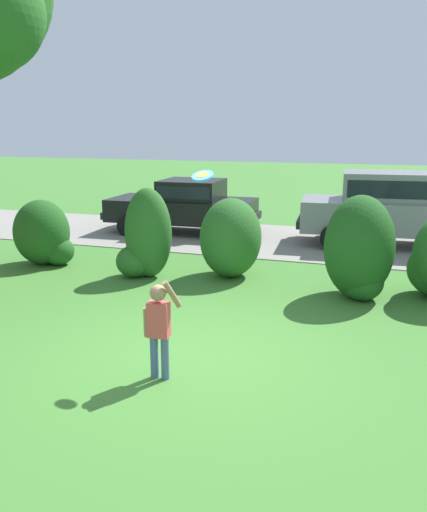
{
  "coord_description": "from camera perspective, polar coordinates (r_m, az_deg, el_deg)",
  "views": [
    {
      "loc": [
        2.42,
        -6.19,
        3.04
      ],
      "look_at": [
        -0.04,
        1.31,
        1.1
      ],
      "focal_mm": 37.0,
      "sensor_mm": 36.0,
      "label": 1
    }
  ],
  "objects": [
    {
      "name": "parked_suv",
      "position": [
        14.36,
        18.68,
        5.23
      ],
      "size": [
        4.83,
        2.38,
        1.92
      ],
      "color": "gray",
      "rests_on": "ground"
    },
    {
      "name": "ground_plane",
      "position": [
        7.31,
        -2.95,
        -10.79
      ],
      "size": [
        80.0,
        80.0,
        0.0
      ],
      "primitive_type": "plane",
      "color": "#3D752D"
    },
    {
      "name": "child_thrower",
      "position": [
        6.47,
        -5.92,
        -7.29
      ],
      "size": [
        0.45,
        0.29,
        1.29
      ],
      "color": "#4C608C",
      "rests_on": "ground"
    },
    {
      "name": "shrub_centre_right",
      "position": [
        9.83,
        15.5,
        0.57
      ],
      "size": [
        1.25,
        1.42,
        1.87
      ],
      "color": "#1E511C",
      "rests_on": "ground"
    },
    {
      "name": "shrub_centre",
      "position": [
        10.84,
        1.87,
        1.98
      ],
      "size": [
        1.26,
        1.44,
        1.64
      ],
      "color": "#286023",
      "rests_on": "ground"
    },
    {
      "name": "shrub_centre_left",
      "position": [
        10.89,
        -7.37,
        1.88
      ],
      "size": [
        1.16,
        0.88,
        1.85
      ],
      "color": "#286023",
      "rests_on": "ground"
    },
    {
      "name": "frisbee",
      "position": [
        6.79,
        -1.19,
        8.67
      ],
      "size": [
        0.29,
        0.27,
        0.14
      ],
      "color": "#337FDB"
    },
    {
      "name": "parked_sedan",
      "position": [
        15.44,
        -3.1,
        5.62
      ],
      "size": [
        4.46,
        2.21,
        1.56
      ],
      "color": "black",
      "rests_on": "ground"
    },
    {
      "name": "driveway_strip",
      "position": [
        14.49,
        8.17,
        1.59
      ],
      "size": [
        28.0,
        4.4,
        0.02
      ],
      "primitive_type": "cube",
      "color": "gray",
      "rests_on": "ground"
    },
    {
      "name": "shrub_near_tree",
      "position": [
        12.45,
        -17.87,
        2.21
      ],
      "size": [
        1.36,
        1.22,
        1.46
      ],
      "color": "#1E511C",
      "rests_on": "ground"
    }
  ]
}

